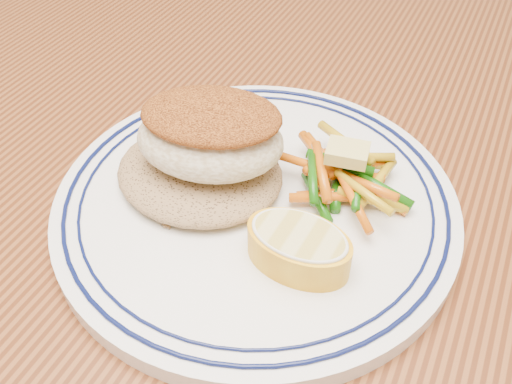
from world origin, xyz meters
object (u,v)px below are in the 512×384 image
object	(u,v)px
fish_fillet	(210,134)
vegetable_pile	(345,176)
dining_table	(316,288)
lemon_wedge	(299,246)
rice_pilaf	(199,169)
plate	(256,202)

from	to	relation	value
fish_fillet	vegetable_pile	xyz separation A→B (m)	(0.09, 0.03, -0.03)
dining_table	lemon_wedge	world-z (taller)	lemon_wedge
dining_table	vegetable_pile	world-z (taller)	vegetable_pile
vegetable_pile	rice_pilaf	bearing A→B (deg)	-158.89
rice_pilaf	lemon_wedge	distance (m)	0.10
dining_table	fish_fillet	bearing A→B (deg)	-165.35
dining_table	plate	size ratio (longest dim) A/B	5.09
dining_table	vegetable_pile	distance (m)	0.13
dining_table	plate	world-z (taller)	plate
rice_pilaf	vegetable_pile	bearing A→B (deg)	21.11
dining_table	rice_pilaf	xyz separation A→B (m)	(-0.09, -0.03, 0.12)
rice_pilaf	vegetable_pile	world-z (taller)	vegetable_pile
plate	fish_fillet	distance (m)	0.06
dining_table	rice_pilaf	size ratio (longest dim) A/B	11.91
plate	lemon_wedge	xyz separation A→B (m)	(0.05, -0.04, 0.02)
dining_table	rice_pilaf	bearing A→B (deg)	-163.98
rice_pilaf	fish_fillet	xyz separation A→B (m)	(0.01, 0.00, 0.03)
rice_pilaf	fish_fillet	distance (m)	0.03
rice_pilaf	lemon_wedge	xyz separation A→B (m)	(0.10, -0.04, 0.00)
dining_table	vegetable_pile	bearing A→B (deg)	54.74
plate	lemon_wedge	distance (m)	0.07
vegetable_pile	lemon_wedge	distance (m)	0.08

